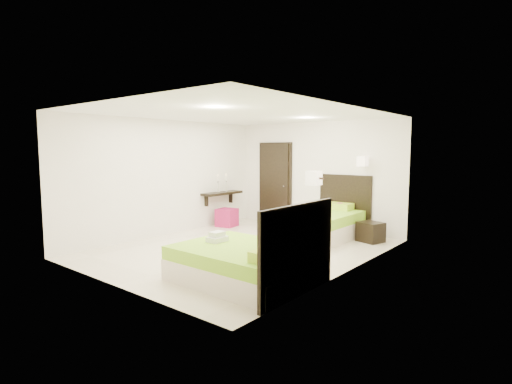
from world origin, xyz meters
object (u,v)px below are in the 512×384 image
Objects in this scene: bed_double at (248,262)px; nightstand at (371,232)px; ottoman at (227,218)px; bed_single at (324,225)px.

bed_double is 4.17× the size of nightstand.
ottoman reaches higher than nightstand.
bed_single is 1.10× the size of bed_double.
bed_single is at bearing -137.71° from nightstand.
bed_double reaches higher than nightstand.
bed_double is at bearing -78.03° from nightstand.
nightstand is 1.05× the size of ottoman.
bed_double is 4.39× the size of ottoman.
bed_double is 4.34m from ottoman.
bed_single reaches higher than ottoman.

